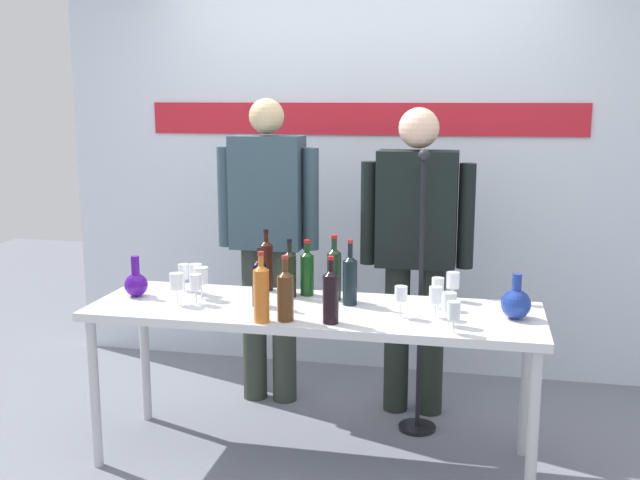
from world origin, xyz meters
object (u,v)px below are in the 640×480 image
decanter_blue_right (516,303)px  wine_bottle_3 (334,272)px  wine_glass_right_1 (453,281)px  wine_bottle_6 (266,264)px  wine_glass_right_5 (454,311)px  wine_bottle_4 (331,295)px  wine_glass_right_3 (449,303)px  wine_glass_left_2 (184,272)px  wine_glass_right_2 (438,287)px  wine_bottle_5 (350,278)px  display_table (313,321)px  wine_glass_right_4 (436,296)px  wine_bottle_0 (261,291)px  wine_bottle_8 (289,272)px  wine_bottle_2 (259,281)px  wine_glass_left_1 (196,283)px  presenter_right (416,242)px  wine_bottle_7 (285,293)px  decanter_blue_left (136,283)px  wine_glass_left_3 (176,282)px  wine_bottle_1 (307,271)px  wine_glass_left_0 (201,276)px  wine_glass_right_0 (401,295)px  presenter_left (268,232)px  wine_glass_left_4 (196,272)px

decanter_blue_right → wine_bottle_3: 0.88m
wine_bottle_3 → wine_glass_right_1: (0.57, 0.10, -0.04)m
wine_bottle_6 → wine_glass_right_5: 1.12m
wine_glass_right_1 → wine_bottle_4: bearing=-136.1°
wine_bottle_4 → wine_glass_right_3: 0.52m
wine_glass_left_2 → wine_glass_right_2: bearing=-2.7°
wine_glass_right_5 → wine_bottle_5: bearing=145.0°
display_table → wine_glass_right_5: 0.73m
wine_glass_right_4 → wine_bottle_3: bearing=157.3°
wine_bottle_5 → wine_glass_left_2: bearing=174.7°
wine_bottle_5 → wine_glass_right_4: wine_bottle_5 is taller
display_table → wine_bottle_4: bearing=-60.4°
wine_bottle_0 → wine_glass_right_3: (0.82, 0.12, -0.04)m
wine_bottle_3 → wine_bottle_8: (-0.23, 0.00, -0.01)m
display_table → wine_bottle_2: wine_bottle_2 is taller
wine_glass_left_1 → presenter_right: bearing=37.1°
wine_bottle_7 → wine_bottle_0: bearing=-157.7°
decanter_blue_left → wine_glass_right_2: bearing=3.6°
wine_glass_left_1 → wine_glass_left_3: bearing=-156.5°
wine_bottle_0 → wine_bottle_1: 0.50m
wine_glass_left_0 → wine_bottle_6: bearing=40.8°
wine_bottle_1 → wine_bottle_2: size_ratio=0.99×
wine_bottle_6 → wine_glass_right_5: bearing=-28.9°
decanter_blue_right → wine_glass_right_5: size_ratio=1.49×
wine_glass_left_0 → wine_glass_right_3: wine_glass_left_0 is taller
decanter_blue_left → wine_glass_right_2: size_ratio=1.38×
wine_bottle_8 → decanter_blue_right: bearing=-8.0°
wine_bottle_8 → wine_glass_right_3: wine_bottle_8 is taller
decanter_blue_left → wine_glass_right_0: (1.34, -0.09, 0.04)m
wine_bottle_4 → wine_glass_right_1: wine_bottle_4 is taller
display_table → wine_glass_left_2: 0.76m
presenter_right → wine_glass_right_1: 0.50m
presenter_left → wine_bottle_6: 0.45m
wine_glass_left_3 → wine_bottle_4: bearing=-10.1°
decanter_blue_right → wine_bottle_5: (-0.77, 0.07, 0.06)m
wine_bottle_2 → wine_bottle_5: size_ratio=0.90×
wine_glass_right_1 → wine_glass_right_5: bearing=-87.5°
wine_glass_right_4 → wine_glass_left_4: bearing=172.2°
wine_bottle_7 → wine_glass_right_4: wine_bottle_7 is taller
decanter_blue_right → wine_glass_right_2: size_ratio=1.39×
presenter_right → wine_bottle_1: 0.70m
decanter_blue_right → presenter_left: (-1.35, 0.68, 0.15)m
decanter_blue_right → wine_glass_left_2: 1.66m
wine_bottle_6 → wine_bottle_3: bearing=-15.6°
presenter_right → wine_glass_right_4: 0.77m
presenter_right → wine_glass_left_4: presenter_right is taller
decanter_blue_left → wine_glass_left_4: decanter_blue_left is taller
presenter_left → wine_glass_right_1: 1.16m
wine_bottle_5 → wine_glass_right_5: (0.51, -0.35, -0.03)m
display_table → wine_bottle_8: (-0.16, 0.17, 0.19)m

